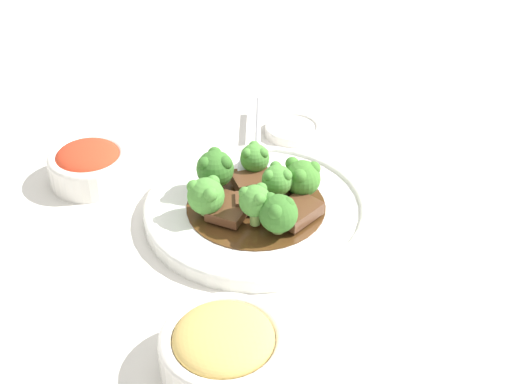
% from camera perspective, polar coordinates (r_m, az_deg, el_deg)
% --- Properties ---
extents(ground_plane, '(4.00, 4.00, 0.00)m').
position_cam_1_polar(ground_plane, '(0.81, 0.00, -1.97)').
color(ground_plane, silver).
extents(main_plate, '(0.25, 0.25, 0.02)m').
position_cam_1_polar(main_plate, '(0.80, 0.00, -1.40)').
color(main_plate, white).
rests_on(main_plate, ground_plane).
extents(beef_strip_0, '(0.05, 0.04, 0.01)m').
position_cam_1_polar(beef_strip_0, '(0.82, -0.24, 0.87)').
color(beef_strip_0, '#56331E').
rests_on(beef_strip_0, main_plate).
extents(beef_strip_1, '(0.06, 0.05, 0.02)m').
position_cam_1_polar(beef_strip_1, '(0.78, 0.14, -0.93)').
color(beef_strip_1, '#56331E').
rests_on(beef_strip_1, main_plate).
extents(beef_strip_2, '(0.06, 0.06, 0.01)m').
position_cam_1_polar(beef_strip_2, '(0.78, -2.01, -1.42)').
color(beef_strip_2, '#56331E').
rests_on(beef_strip_2, main_plate).
extents(beef_strip_3, '(0.06, 0.05, 0.01)m').
position_cam_1_polar(beef_strip_3, '(0.77, 3.31, -1.56)').
color(beef_strip_3, '#56331E').
rests_on(beef_strip_3, main_plate).
extents(beef_strip_4, '(0.05, 0.06, 0.01)m').
position_cam_1_polar(beef_strip_4, '(0.82, 2.12, 0.63)').
color(beef_strip_4, '#56331E').
rests_on(beef_strip_4, main_plate).
extents(broccoli_floret_0, '(0.03, 0.03, 0.05)m').
position_cam_1_polar(broccoli_floret_0, '(0.78, 1.71, 0.97)').
color(broccoli_floret_0, '#7FA84C').
rests_on(broccoli_floret_0, main_plate).
extents(broccoli_floret_1, '(0.04, 0.04, 0.04)m').
position_cam_1_polar(broccoli_floret_1, '(0.79, 3.72, 1.17)').
color(broccoli_floret_1, '#7FA84C').
rests_on(broccoli_floret_1, main_plate).
extents(broccoli_floret_2, '(0.03, 0.03, 0.05)m').
position_cam_1_polar(broccoli_floret_2, '(0.75, -0.08, -0.69)').
color(broccoli_floret_2, '#8EB756').
rests_on(broccoli_floret_2, main_plate).
extents(broccoli_floret_3, '(0.04, 0.04, 0.05)m').
position_cam_1_polar(broccoli_floret_3, '(0.80, -3.29, 1.91)').
color(broccoli_floret_3, '#8EB756').
rests_on(broccoli_floret_3, main_plate).
extents(broccoli_floret_4, '(0.04, 0.04, 0.04)m').
position_cam_1_polar(broccoli_floret_4, '(0.74, 1.80, -1.66)').
color(broccoli_floret_4, '#7FA84C').
rests_on(broccoli_floret_4, main_plate).
extents(broccoli_floret_5, '(0.04, 0.04, 0.04)m').
position_cam_1_polar(broccoli_floret_5, '(0.77, -4.03, -0.26)').
color(broccoli_floret_5, '#8EB756').
rests_on(broccoli_floret_5, main_plate).
extents(broccoli_floret_6, '(0.03, 0.03, 0.04)m').
position_cam_1_polar(broccoli_floret_6, '(0.83, -0.10, 2.78)').
color(broccoli_floret_6, '#7FA84C').
rests_on(broccoli_floret_6, main_plate).
extents(serving_spoon, '(0.14, 0.19, 0.01)m').
position_cam_1_polar(serving_spoon, '(0.85, 0.09, 2.55)').
color(serving_spoon, '#B7B7BC').
rests_on(serving_spoon, main_plate).
extents(side_bowl_kimchi, '(0.10, 0.10, 0.05)m').
position_cam_1_polar(side_bowl_kimchi, '(0.87, -13.21, 2.19)').
color(side_bowl_kimchi, white).
rests_on(side_bowl_kimchi, ground_plane).
extents(side_bowl_appetizer, '(0.11, 0.11, 0.05)m').
position_cam_1_polar(side_bowl_appetizer, '(0.63, -2.57, -12.40)').
color(side_bowl_appetizer, white).
rests_on(side_bowl_appetizer, ground_plane).
extents(sauce_dish, '(0.07, 0.07, 0.01)m').
position_cam_1_polar(sauce_dish, '(0.95, 2.92, 5.06)').
color(sauce_dish, white).
rests_on(sauce_dish, ground_plane).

